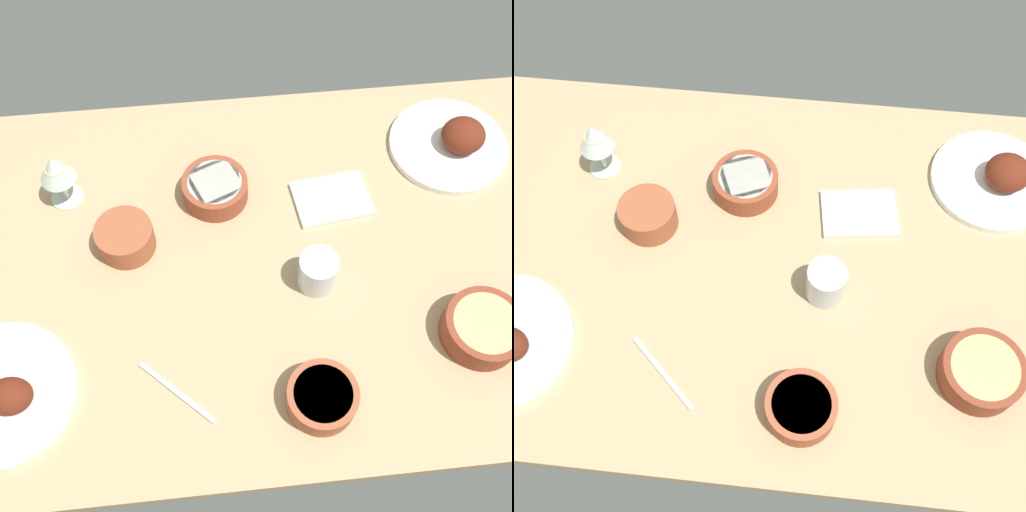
{
  "view_description": "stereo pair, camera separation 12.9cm",
  "coord_description": "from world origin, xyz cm",
  "views": [
    {
      "loc": [
        -6.33,
        -61.45,
        118.98
      ],
      "look_at": [
        0.0,
        0.0,
        6.0
      ],
      "focal_mm": 43.95,
      "sensor_mm": 36.0,
      "label": 1
    },
    {
      "loc": [
        6.53,
        -61.43,
        118.98
      ],
      "look_at": [
        0.0,
        0.0,
        6.0
      ],
      "focal_mm": 43.95,
      "sensor_mm": 36.0,
      "label": 2
    }
  ],
  "objects": [
    {
      "name": "bowl_cream",
      "position": [
        -7.17,
        17.08,
        6.96
      ],
      "size": [
        14.24,
        14.24,
        5.43
      ],
      "color": "brown",
      "rests_on": "dining_table"
    },
    {
      "name": "water_tumbler",
      "position": [
        11.74,
        -6.02,
        8.24
      ],
      "size": [
        7.89,
        7.89,
        8.47
      ],
      "primitive_type": "cylinder",
      "color": "silver",
      "rests_on": "dining_table"
    },
    {
      "name": "bowl_pasta",
      "position": [
        41.56,
        -20.77,
        7.23
      ],
      "size": [
        15.43,
        15.43,
        5.95
      ],
      "color": "brown",
      "rests_on": "dining_table"
    },
    {
      "name": "bowl_potatoes",
      "position": [
        8.88,
        -30.89,
        7.07
      ],
      "size": [
        13.11,
        13.11,
        5.64
      ],
      "color": "#A35133",
      "rests_on": "dining_table"
    },
    {
      "name": "folded_napkin",
      "position": [
        18.02,
        13.22,
        4.6
      ],
      "size": [
        17.49,
        13.66,
        1.2
      ],
      "primitive_type": "cube",
      "rotation": [
        0.0,
        0.0,
        0.13
      ],
      "color": "white",
      "rests_on": "dining_table"
    },
    {
      "name": "dining_table",
      "position": [
        0.0,
        0.0,
        2.0
      ],
      "size": [
        140.0,
        90.0,
        4.0
      ],
      "primitive_type": "cube",
      "color": "tan",
      "rests_on": "ground"
    },
    {
      "name": "plate_near_viewer",
      "position": [
        -49.29,
        -23.96,
        5.63
      ],
      "size": [
        28.11,
        28.11,
        7.56
      ],
      "color": "white",
      "rests_on": "dining_table"
    },
    {
      "name": "bowl_onions",
      "position": [
        -26.54,
        6.37,
        7.47
      ],
      "size": [
        11.97,
        11.97,
        6.42
      ],
      "color": "#A35133",
      "rests_on": "dining_table"
    },
    {
      "name": "fork_loose",
      "position": [
        -17.62,
        -26.42,
        4.4
      ],
      "size": [
        13.88,
        13.06,
        0.8
      ],
      "primitive_type": "cube",
      "rotation": [
        0.0,
        0.0,
        2.39
      ],
      "color": "silver",
      "rests_on": "dining_table"
    },
    {
      "name": "plate_far_side",
      "position": [
        47.82,
        24.75,
        6.28
      ],
      "size": [
        27.0,
        27.0,
        8.45
      ],
      "color": "white",
      "rests_on": "dining_table"
    },
    {
      "name": "wine_glass",
      "position": [
        -39.69,
        19.97,
        13.93
      ],
      "size": [
        7.6,
        7.6,
        14.0
      ],
      "color": "silver",
      "rests_on": "dining_table"
    }
  ]
}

